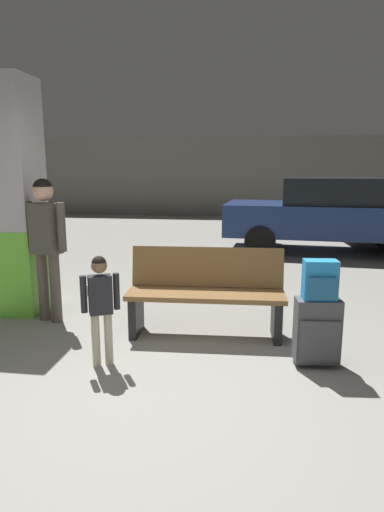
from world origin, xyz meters
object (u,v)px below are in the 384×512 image
at_px(bench, 206,293).
at_px(suitcase, 317,331).
at_px(child, 100,299).
at_px(parked_car_near, 330,213).
at_px(backpack_bright, 320,280).
at_px(adult, 46,235).
at_px(structural_pillar, 14,200).

height_order(bench, suitcase, bench).
distance_m(child, parked_car_near, 6.38).
bearing_deg(backpack_bright, suitcase, 78.25).
relative_size(adult, parked_car_near, 0.38).
relative_size(child, parked_car_near, 0.23).
relative_size(suitcase, child, 0.62).
bearing_deg(bench, adult, 175.29).
bearing_deg(adult, suitcase, -15.30).
xyz_separation_m(bench, backpack_bright, (1.03, -0.62, 0.33)).
xyz_separation_m(backpack_bright, parked_car_near, (0.99, 5.46, 0.03)).
bearing_deg(parked_car_near, bench, -112.71).
distance_m(bench, child, 1.20).
bearing_deg(suitcase, backpack_bright, -101.75).
xyz_separation_m(structural_pillar, bench, (2.28, -0.43, -0.90)).
height_order(bench, parked_car_near, parked_car_near).
relative_size(backpack_bright, adult, 0.21).
height_order(structural_pillar, backpack_bright, structural_pillar).
bearing_deg(adult, backpack_bright, -15.31).
bearing_deg(suitcase, parked_car_near, 79.72).
bearing_deg(structural_pillar, adult, -29.52).
xyz_separation_m(adult, parked_car_near, (3.81, 4.69, -0.18)).
bearing_deg(adult, child, -46.44).
relative_size(suitcase, backpack_bright, 1.78).
bearing_deg(suitcase, adult, 164.70).
xyz_separation_m(structural_pillar, parked_car_near, (4.30, 4.41, -0.54)).
bearing_deg(adult, structural_pillar, 150.48).
distance_m(bench, adult, 1.87).
xyz_separation_m(bench, parked_car_near, (2.02, 4.84, 0.36)).
distance_m(suitcase, adult, 2.99).
xyz_separation_m(suitcase, parked_car_near, (0.99, 5.46, 0.48)).
xyz_separation_m(bench, suitcase, (1.03, -0.62, -0.12)).
distance_m(suitcase, backpack_bright, 0.45).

